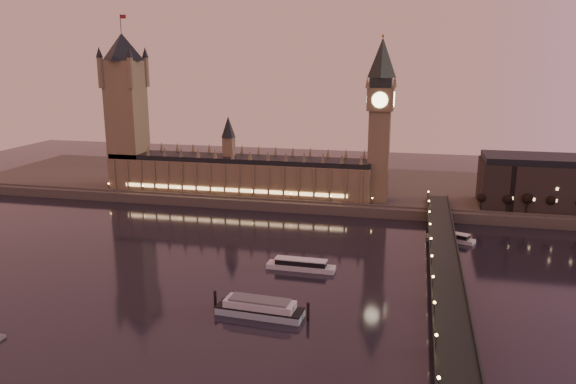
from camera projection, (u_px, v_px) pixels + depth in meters
The scene contains 13 objects.
ground at pixel (240, 269), 261.40m from camera, with size 700.00×700.00×0.00m, color black.
far_embankment at pixel (348, 188), 410.43m from camera, with size 560.00×130.00×6.00m, color #423D35.
palace_of_westminster at pixel (238, 170), 379.68m from camera, with size 180.00×26.62×52.00m.
victoria_tower at pixel (126, 102), 386.79m from camera, with size 31.68×31.68×118.00m.
big_ben at pixel (380, 110), 349.19m from camera, with size 17.68×17.68×104.00m.
westminster_bridge at pixel (444, 275), 240.09m from camera, with size 13.20×260.00×15.30m.
bare_tree_0 at pixel (483, 198), 335.61m from camera, with size 5.37×5.37×10.91m.
bare_tree_1 at pixel (506, 199), 332.73m from camera, with size 5.37×5.37×10.91m.
bare_tree_2 at pixel (530, 201), 329.85m from camera, with size 5.37×5.37×10.91m.
bare_tree_3 at pixel (554, 202), 326.97m from camera, with size 5.37×5.37×10.91m.
cruise_boat_a at pixel (301, 265), 260.85m from camera, with size 32.13×7.62×5.12m.
cruise_boat_b at pixel (451, 237), 302.29m from camera, with size 25.58×15.49×4.63m.
moored_barge at pixel (260, 308), 214.45m from camera, with size 38.86×11.61×7.14m.
Camera 1 is at (76.89, -234.33, 96.48)m, focal length 35.00 mm.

